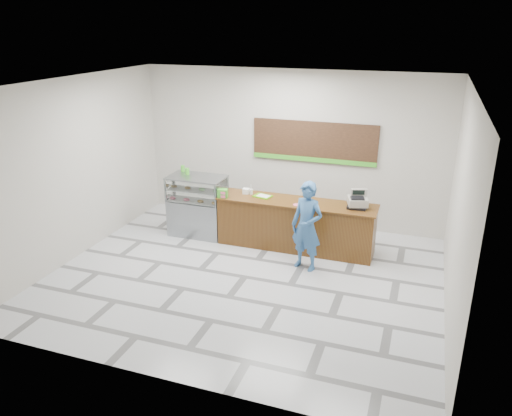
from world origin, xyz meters
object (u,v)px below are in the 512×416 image
(sales_counter, at_px, (296,225))
(display_case, at_px, (198,205))
(customer, at_px, (307,226))
(cash_register, at_px, (358,201))
(serving_tray, at_px, (263,196))

(sales_counter, bearing_deg, display_case, -180.00)
(sales_counter, relative_size, customer, 1.89)
(display_case, height_order, cash_register, cash_register)
(cash_register, height_order, serving_tray, cash_register)
(sales_counter, height_order, cash_register, cash_register)
(cash_register, bearing_deg, serving_tray, 163.14)
(customer, bearing_deg, serving_tray, 160.99)
(sales_counter, relative_size, serving_tray, 7.92)
(display_case, bearing_deg, cash_register, 0.99)
(cash_register, distance_m, customer, 1.21)
(customer, bearing_deg, sales_counter, 135.17)
(sales_counter, bearing_deg, customer, -62.34)
(sales_counter, distance_m, display_case, 2.23)
(sales_counter, xyz_separation_m, display_case, (-2.22, -0.00, 0.16))
(sales_counter, height_order, customer, customer)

